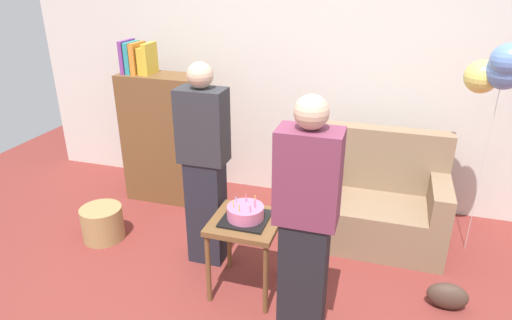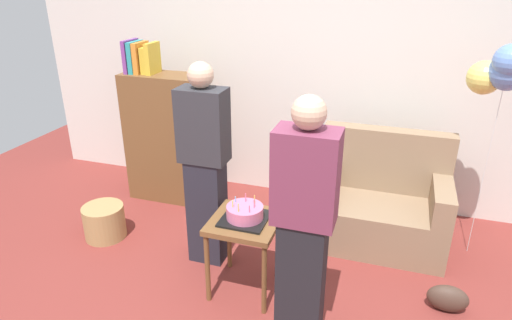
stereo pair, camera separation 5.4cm
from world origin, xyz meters
The scene contains 10 objects.
wall_back centered at (0.00, 2.05, 1.35)m, with size 6.00×0.10×2.70m, color silver.
couch centered at (0.80, 1.34, 0.34)m, with size 1.10×0.70×0.96m.
bookshelf centered at (-1.34, 1.50, 0.68)m, with size 0.80×0.36×1.61m.
side_table centered at (-0.09, 0.34, 0.50)m, with size 0.48×0.48×0.59m.
birthday_cake centered at (-0.09, 0.34, 0.64)m, with size 0.32×0.32×0.17m.
person_blowing_candles centered at (-0.51, 0.62, 0.83)m, with size 0.36×0.22×1.63m.
person_holding_cake centered at (0.40, -0.02, 0.83)m, with size 0.36×0.22×1.63m.
wicker_basket centered at (-1.52, 0.62, 0.15)m, with size 0.36×0.36×0.30m, color #A88451.
handbag centered at (1.33, 0.56, 0.10)m, with size 0.28×0.14×0.20m, color #473328.
balloon_bunch centered at (1.51, 1.38, 1.54)m, with size 0.40×0.37×1.75m.
Camera 2 is at (0.83, -2.21, 2.22)m, focal length 31.26 mm.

